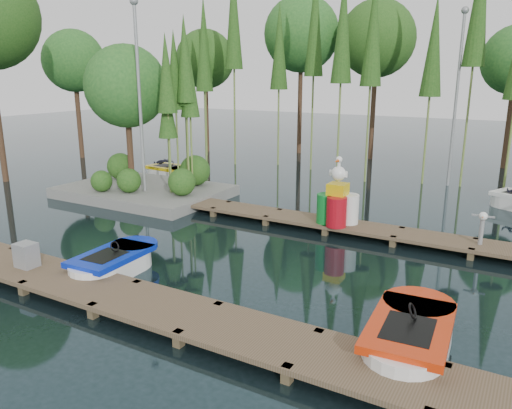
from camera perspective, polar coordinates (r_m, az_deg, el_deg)
The scene contains 14 objects.
ground_plane at distance 14.27m, azimuth -2.75°, elevation -4.46°, with size 90.00×90.00×0.00m, color #1A2C31.
near_dock at distance 10.95m, azimuth -15.74°, elevation -9.91°, with size 18.00×1.50×0.50m.
far_dock at distance 15.84m, azimuth 5.18°, elevation -1.67°, with size 15.00×1.20×0.50m.
island at distance 20.02m, azimuth -13.21°, elevation 10.08°, with size 6.20×4.20×6.75m.
tree_screen at distance 23.86m, azimuth 7.18°, elevation 18.11°, with size 34.42×18.53×10.31m.
lamp_island at distance 18.84m, azimuth -13.24°, elevation 13.09°, with size 0.30×0.30×7.25m.
lamp_rear at distance 22.57m, azimuth 22.05°, elevation 12.65°, with size 0.30×0.30×7.25m.
boat_blue at distance 12.59m, azimuth -15.98°, elevation -6.53°, with size 1.28×2.62×0.86m.
boat_red at distance 9.28m, azimuth 17.13°, elevation -14.42°, with size 1.50×2.98×0.98m.
boat_yellow_far at distance 23.38m, azimuth -9.81°, elevation 3.69°, with size 2.72×1.40×1.32m.
utility_cabinet at distance 12.89m, azimuth -24.77°, elevation -5.26°, with size 0.47×0.40×0.57m, color gray.
yellow_barrel at distance 15.26m, azimuth 9.21°, elevation -0.25°, with size 0.66×0.66×0.98m, color gold.
drum_cluster at distance 15.06m, azimuth 9.28°, elevation -0.01°, with size 1.19×1.09×2.05m.
seagull_post at distance 14.38m, azimuth 24.46°, elevation -1.90°, with size 0.56×0.30×0.89m.
Camera 1 is at (7.30, -11.32, 4.72)m, focal length 35.00 mm.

